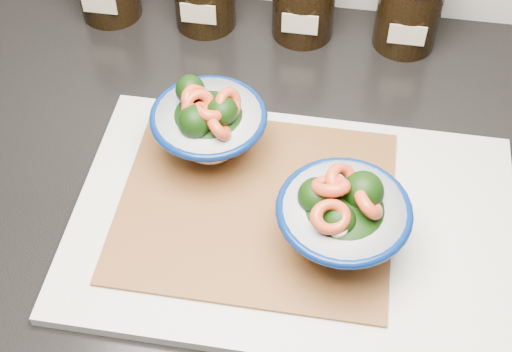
% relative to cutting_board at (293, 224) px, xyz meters
% --- Properties ---
extents(countertop, '(3.50, 0.60, 0.04)m').
position_rel_cutting_board_xyz_m(countertop, '(-0.08, 0.08, -0.03)').
color(countertop, black).
rests_on(countertop, cabinet).
extents(cutting_board, '(0.45, 0.30, 0.01)m').
position_rel_cutting_board_xyz_m(cutting_board, '(0.00, 0.00, 0.00)').
color(cutting_board, beige).
rests_on(cutting_board, countertop).
extents(bamboo_mat, '(0.28, 0.24, 0.00)m').
position_rel_cutting_board_xyz_m(bamboo_mat, '(-0.04, 0.01, 0.01)').
color(bamboo_mat, '#925C2B').
rests_on(bamboo_mat, cutting_board).
extents(bowl_left, '(0.12, 0.12, 0.10)m').
position_rel_cutting_board_xyz_m(bowl_left, '(-0.10, 0.08, 0.05)').
color(bowl_left, white).
rests_on(bowl_left, bamboo_mat).
extents(bowl_right, '(0.13, 0.13, 0.10)m').
position_rel_cutting_board_xyz_m(bowl_right, '(0.05, -0.02, 0.05)').
color(bowl_right, white).
rests_on(bowl_right, bamboo_mat).
extents(spice_jar_d, '(0.08, 0.08, 0.11)m').
position_rel_cutting_board_xyz_m(spice_jar_d, '(0.10, 0.32, 0.05)').
color(spice_jar_d, black).
rests_on(spice_jar_d, countertop).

